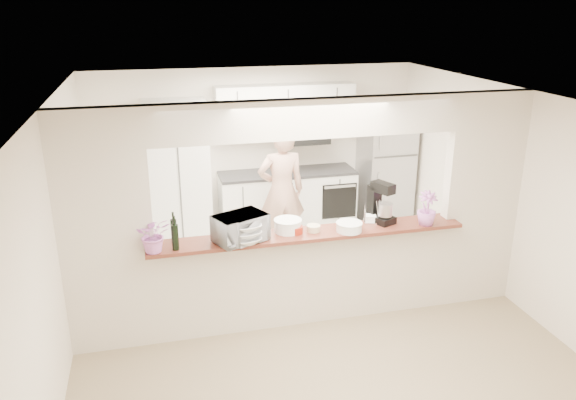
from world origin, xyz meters
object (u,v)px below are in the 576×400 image
object	(u,v)px
stand_mixer	(380,204)
toaster_oven	(240,228)
refrigerator	(385,171)
person	(281,192)

from	to	relation	value
stand_mixer	toaster_oven	bearing A→B (deg)	-174.10
refrigerator	toaster_oven	size ratio (longest dim) A/B	3.31
toaster_oven	stand_mixer	world-z (taller)	stand_mixer
toaster_oven	stand_mixer	xyz separation A→B (m)	(1.59, 0.16, 0.06)
refrigerator	stand_mixer	size ratio (longest dim) A/B	3.71
refrigerator	toaster_oven	bearing A→B (deg)	-135.48
stand_mixer	refrigerator	bearing A→B (deg)	64.99
refrigerator	toaster_oven	distance (m)	3.94
stand_mixer	person	world-z (taller)	person
person	refrigerator	bearing A→B (deg)	-158.72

